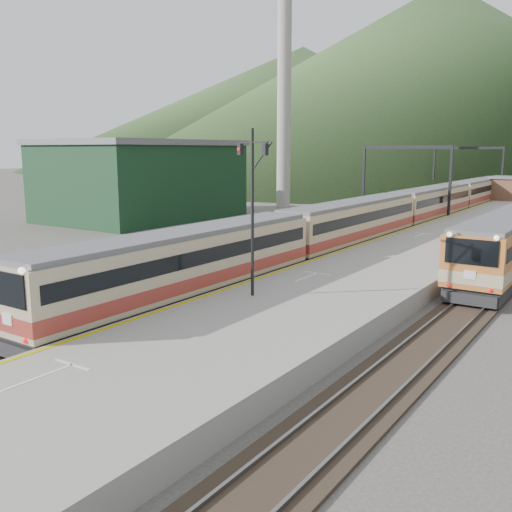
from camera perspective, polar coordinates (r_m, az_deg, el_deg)
The scene contains 14 objects.
track_main at distance 47.51m, azimuth 11.61°, elevation 1.32°, with size 2.60×200.00×0.23m.
track_far at distance 49.60m, azimuth 6.27°, elevation 1.86°, with size 2.60×200.00×0.23m.
platform at distance 43.74m, azimuth 17.39°, elevation 0.84°, with size 8.00×100.00×1.00m, color gray.
gantry_near at distance 61.98m, azimuth 14.73°, elevation 8.43°, with size 9.55×0.25×8.00m.
gantry_far at distance 85.95m, azimuth 20.38°, elevation 8.62°, with size 9.55×0.25×8.00m.
warehouse at distance 64.58m, azimuth -11.28°, elevation 7.52°, with size 14.50×20.50×8.60m.
smokestack at distance 76.94m, azimuth 2.83°, elevation 16.13°, with size 1.80×1.80×30.00m, color #9E998E.
hill_a at distance 203.11m, azimuth 18.07°, elevation 16.41°, with size 180.00×180.00×60.00m, color #24441E.
hill_d at distance 280.43m, azimuth 4.68°, elevation 14.61°, with size 200.00×200.00×55.00m, color #24441E.
main_train at distance 61.53m, azimuth 17.15°, elevation 4.88°, with size 2.78×95.36×3.39m.
signal_mast at distance 25.25m, azimuth -0.36°, elevation 6.02°, with size 2.11×0.83×7.44m.
short_signal_b at distance 43.49m, azimuth 4.79°, elevation 2.52°, with size 0.26×0.22×2.27m.
short_signal_c at distance 33.08m, azimuth -16.37°, elevation -0.41°, with size 0.23×0.17×2.27m.
worker at distance 27.46m, azimuth -22.94°, elevation -4.54°, with size 0.55×0.36×1.52m, color #212734.
Camera 1 is at (17.81, -3.41, 7.51)m, focal length 40.00 mm.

